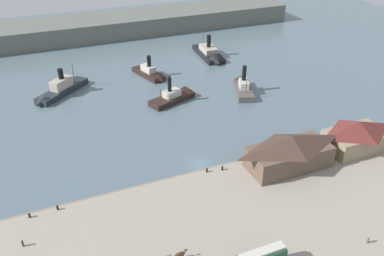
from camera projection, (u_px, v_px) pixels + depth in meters
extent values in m
plane|color=slate|center=(200.00, 164.00, 95.56)|extent=(320.00, 320.00, 0.00)
cube|color=#9E9384|center=(245.00, 222.00, 77.74)|extent=(110.00, 36.00, 1.20)
cube|color=gray|center=(206.00, 171.00, 92.44)|extent=(110.00, 0.80, 1.00)
cube|color=brown|center=(289.00, 157.00, 91.57)|extent=(19.14, 8.64, 5.16)
pyramid|color=#473328|center=(291.00, 142.00, 89.50)|extent=(19.52, 9.07, 3.04)
cube|color=#998466|center=(355.00, 140.00, 98.35)|extent=(14.75, 8.90, 4.61)
pyramid|color=maroon|center=(359.00, 127.00, 96.46)|extent=(15.04, 9.35, 2.85)
cube|color=beige|center=(262.00, 252.00, 65.24)|extent=(8.19, 1.66, 0.50)
ellipsoid|color=#473323|center=(180.00, 254.00, 68.63)|extent=(2.00, 0.70, 0.90)
ellipsoid|color=#473323|center=(186.00, 250.00, 68.72)|extent=(0.70, 0.32, 0.44)
cylinder|color=#473323|center=(183.00, 255.00, 69.30)|extent=(0.16, 0.16, 1.00)
cylinder|color=#6B5B4C|center=(368.00, 240.00, 72.04)|extent=(0.39, 0.39, 1.33)
sphere|color=#CCA889|center=(369.00, 237.00, 71.64)|extent=(0.24, 0.24, 0.24)
cylinder|color=#4C3D33|center=(23.00, 243.00, 71.34)|extent=(0.40, 0.40, 1.36)
sphere|color=#CCA889|center=(22.00, 240.00, 70.94)|extent=(0.25, 0.25, 0.25)
cylinder|color=black|center=(222.00, 168.00, 91.33)|extent=(0.44, 0.44, 0.90)
cylinder|color=black|center=(58.00, 208.00, 79.80)|extent=(0.44, 0.44, 0.90)
cylinder|color=black|center=(207.00, 170.00, 90.67)|extent=(0.44, 0.44, 0.90)
cylinder|color=black|center=(29.00, 216.00, 77.87)|extent=(0.44, 0.44, 0.90)
cube|color=#514C47|center=(243.00, 90.00, 129.48)|extent=(9.93, 15.71, 1.96)
cone|color=#514C47|center=(240.00, 81.00, 135.92)|extent=(5.14, 4.09, 4.48)
cube|color=beige|center=(244.00, 84.00, 128.42)|extent=(4.51, 6.02, 2.27)
cylinder|color=black|center=(244.00, 73.00, 127.25)|extent=(1.33, 1.33, 4.80)
cylinder|color=brown|center=(246.00, 87.00, 124.03)|extent=(0.24, 0.24, 4.35)
cube|color=#23282D|center=(63.00, 91.00, 129.12)|extent=(18.23, 17.05, 1.94)
cone|color=#23282D|center=(40.00, 103.00, 121.24)|extent=(5.58, 5.63, 4.30)
cube|color=#B2A893|center=(61.00, 83.00, 127.84)|extent=(7.77, 7.46, 3.11)
cylinder|color=black|center=(61.00, 74.00, 126.56)|extent=(1.70, 1.70, 3.29)
cylinder|color=brown|center=(73.00, 72.00, 131.74)|extent=(0.24, 0.24, 6.42)
cube|color=black|center=(172.00, 99.00, 124.07)|extent=(15.75, 9.95, 1.78)
cone|color=black|center=(190.00, 92.00, 128.45)|extent=(4.11, 5.25, 4.61)
cube|color=beige|center=(172.00, 93.00, 123.12)|extent=(6.05, 4.70, 2.01)
cylinder|color=black|center=(169.00, 84.00, 120.94)|extent=(1.17, 1.17, 4.72)
cylinder|color=brown|center=(160.00, 95.00, 119.98)|extent=(0.24, 0.24, 4.02)
cube|color=black|center=(208.00, 54.00, 159.35)|extent=(8.37, 21.04, 1.71)
cone|color=black|center=(218.00, 63.00, 150.91)|extent=(6.37, 4.17, 6.10)
cube|color=#B2A893|center=(208.00, 49.00, 158.38)|extent=(5.51, 9.71, 2.14)
cylinder|color=black|center=(209.00, 41.00, 156.30)|extent=(1.62, 1.62, 4.75)
cylinder|color=brown|center=(203.00, 40.00, 162.41)|extent=(0.24, 0.24, 6.20)
cube|color=black|center=(149.00, 74.00, 141.77)|extent=(8.85, 15.44, 1.62)
cone|color=black|center=(161.00, 80.00, 136.88)|extent=(4.94, 3.78, 4.36)
cube|color=beige|center=(148.00, 69.00, 140.80)|extent=(4.38, 6.24, 2.23)
cylinder|color=black|center=(149.00, 61.00, 138.79)|extent=(1.41, 1.41, 3.84)
cube|color=#60665B|center=(102.00, 27.00, 181.13)|extent=(180.00, 24.00, 8.00)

